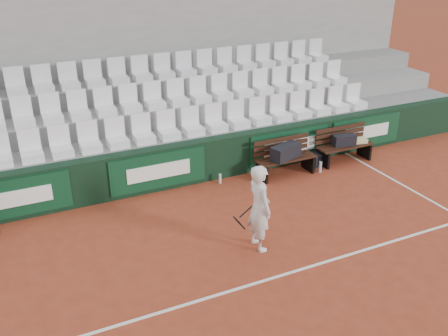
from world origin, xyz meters
The scene contains 19 objects.
ground centered at (0.00, 0.00, 0.00)m, with size 80.00×80.00×0.00m, color #9E3C23.
court_baseline centered at (0.00, 0.00, 0.00)m, with size 18.00×0.06×0.01m, color white.
back_barrier centered at (0.07, 3.99, 0.50)m, with size 18.00×0.34×1.00m.
grandstand_tier_front centered at (0.00, 4.62, 0.50)m, with size 18.00×0.95×1.00m, color gray.
grandstand_tier_mid centered at (0.00, 5.58, 0.72)m, with size 18.00×0.95×1.45m, color gray.
grandstand_tier_back centered at (0.00, 6.53, 0.95)m, with size 18.00×0.95×1.90m, color gray.
grandstand_rear_wall centered at (0.00, 7.15, 2.20)m, with size 18.00×0.30×4.40m, color gray.
seat_row_front centered at (0.00, 4.45, 1.31)m, with size 11.90×0.44×0.63m, color white.
seat_row_mid centered at (0.00, 5.40, 1.77)m, with size 11.90×0.44×0.63m, color white.
seat_row_back centered at (0.00, 6.35, 2.21)m, with size 11.90×0.44×0.63m, color silver.
bench_left centered at (2.83, 3.39, 0.23)m, with size 1.50×0.56×0.45m, color #34190F.
bench_right centered at (4.61, 3.43, 0.23)m, with size 1.50×0.56×0.45m, color #34190F.
sports_bag_left centered at (2.80, 3.36, 0.62)m, with size 0.78×0.33×0.33m, color black.
sports_bag_right centered at (4.58, 3.46, 0.58)m, with size 0.58×0.27×0.27m, color black.
towel centered at (5.05, 3.44, 0.50)m, with size 0.37×0.27×0.10m, color beige.
sports_bag_ground centered at (3.89, 3.57, 0.15)m, with size 0.50×0.30×0.30m, color black.
water_bottle_near centered at (1.22, 3.65, 0.12)m, with size 0.07×0.07×0.23m, color silver.
water_bottle_far centered at (3.68, 3.16, 0.14)m, with size 0.08×0.08×0.27m, color #ACBEC3.
tennis_player centered at (0.72, 0.94, 0.82)m, with size 0.70×0.61×1.65m.
Camera 1 is at (-3.18, -5.83, 5.16)m, focal length 40.00 mm.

